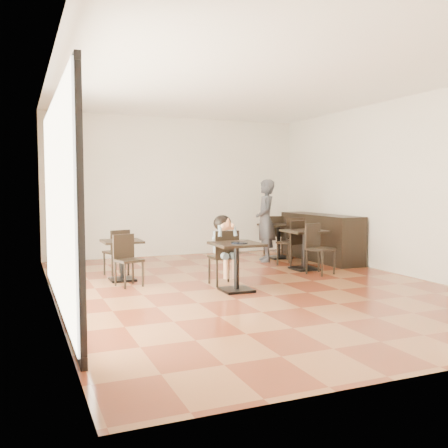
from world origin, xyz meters
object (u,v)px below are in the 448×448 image
chair_mid_a (290,243)px  chair_back_b (297,240)px  chair_back_a (273,235)px  adult_patron (266,221)px  cafe_table_mid (304,250)px  chair_left_a (116,252)px  child (223,250)px  child_table (237,267)px  chair_left_b (129,261)px  cafe_table_back (278,241)px  chair_mid_b (321,249)px  cafe_table_left (122,260)px  child_chair (223,257)px

chair_mid_a → chair_back_b: 0.62m
chair_back_a → adult_patron: bearing=70.3°
cafe_table_mid → chair_left_a: size_ratio=0.92×
child → chair_back_a: (2.45, 2.85, -0.11)m
chair_mid_a → chair_back_b: size_ratio=1.00×
child_table → chair_left_b: chair_left_b is taller
chair_back_b → chair_back_a: bearing=107.2°
cafe_table_back → chair_left_b: (-3.75, -1.85, 0.03)m
child → chair_mid_a: size_ratio=1.23×
chair_mid_b → chair_left_a: 3.72m
chair_mid_b → chair_back_a: size_ratio=1.00×
chair_mid_b → chair_mid_a: bearing=71.8°
cafe_table_left → chair_mid_a: 3.48m
child → chair_left_b: 1.52m
child_chair → chair_mid_b: size_ratio=0.98×
cafe_table_mid → adult_patron: bearing=99.4°
child_chair → chair_mid_b: 2.03m
child_table → child_chair: size_ratio=0.83×
cafe_table_back → chair_mid_a: 1.03m
cafe_table_left → chair_mid_a: chair_mid_a is taller
adult_patron → child_chair: bearing=-25.0°
chair_back_a → chair_back_b: same height
chair_back_b → cafe_table_back: bearing=123.0°
chair_mid_a → chair_left_b: (-3.47, -0.86, -0.05)m
chair_mid_b → chair_left_b: 3.48m
adult_patron → cafe_table_back: 0.75m
cafe_table_left → chair_mid_b: chair_mid_b is taller
chair_left_b → chair_back_a: (3.90, 2.40, 0.05)m
chair_back_b → child_chair: bearing=-127.3°
chair_mid_b → chair_left_b: (-3.47, 0.24, -0.05)m
cafe_table_back → cafe_table_left: bearing=-160.9°
cafe_table_mid → chair_back_a: size_ratio=0.83×
child → chair_mid_b: bearing=5.9°
child_table → child: bearing=90.0°
child_chair → chair_left_b: (-1.45, 0.45, -0.03)m
chair_back_a → child: bearing=66.5°
chair_left_a → chair_back_b: bearing=165.8°
cafe_table_mid → cafe_table_left: bearing=176.0°
chair_left_b → cafe_table_left: bearing=73.0°
adult_patron → chair_mid_a: bearing=33.7°
cafe_table_back → chair_mid_b: chair_mid_b is taller
cafe_table_left → chair_left_b: size_ratio=0.83×
cafe_table_back → chair_mid_a: bearing=-105.7°
child → cafe_table_left: bearing=145.3°
child_table → adult_patron: bearing=54.6°
child_table → child: size_ratio=0.66×
cafe_table_mid → chair_left_b: bearing=-175.0°
adult_patron → cafe_table_left: size_ratio=2.54×
child_chair → adult_patron: (1.82, 2.00, 0.43)m
cafe_table_mid → child_table: bearing=-147.0°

